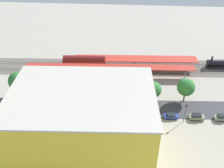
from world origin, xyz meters
The scene contains 19 objects.
ground_plane centered at (0.00, 0.00, 0.00)m, with size 207.33×207.33×0.00m, color #9E998C.
rail_bed centered at (0.00, -21.35, 0.00)m, with size 129.58×13.20×0.01m, color #5B544C.
street_asphalt centered at (0.00, 4.29, 0.00)m, with size 129.58×9.00×0.01m, color #38383D.
track_rails centered at (0.00, -21.35, 0.18)m, with size 129.43×13.15×0.12m.
platform_canopy_near centered at (7.17, -14.22, 4.05)m, with size 62.15×7.16×4.26m.
platform_canopy_far centered at (-2.15, -21.76, 3.75)m, with size 47.96×7.66×3.97m.
freight_coach_far centered at (17.35, -18.75, 3.09)m, with size 16.78×3.83×5.90m.
parked_car_1 centered at (-27.73, 7.38, 0.81)m, with size 4.17×1.98×1.85m.
parked_car_2 centered at (-20.42, 7.65, 0.83)m, with size 4.46×1.93×1.87m.
parked_car_3 centered at (-12.88, 7.71, 0.70)m, with size 4.32×2.21×1.56m.
parked_car_4 centered at (-5.02, 7.50, 0.79)m, with size 4.23×1.83×1.75m.
parked_car_5 centered at (3.15, 7.92, 0.77)m, with size 4.45×2.06×1.76m.
construction_building centered at (10.30, 22.61, 9.14)m, with size 31.85×22.62×18.28m, color yellow.
construction_roof_slab centered at (10.30, 22.61, 18.48)m, with size 32.45×23.22×0.40m, color #B7B2A8.
box_truck_0 centered at (7.64, 5.33, 1.67)m, with size 9.54×2.43×3.41m.
street_tree_0 centered at (35.73, 0.00, 5.77)m, with size 6.36×6.36×8.95m.
street_tree_1 centered at (-7.79, -0.21, 4.54)m, with size 5.27×5.27×7.19m.
street_tree_3 centered at (-18.02, -1.11, 5.39)m, with size 5.64×5.64×8.23m.
traffic_light centered at (-16.41, 9.12, 4.31)m, with size 0.50×0.36×6.50m.
Camera 1 is at (0.21, 67.07, 51.44)m, focal length 41.29 mm.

